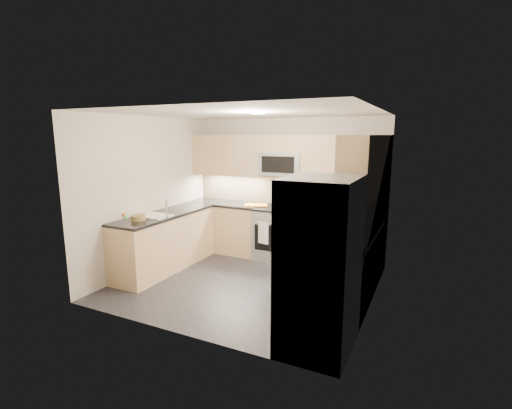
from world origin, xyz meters
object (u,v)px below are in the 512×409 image
(refrigerator, at_px, (320,265))
(utensil_bowl, at_px, (374,210))
(microwave, at_px, (282,164))
(fruit_basket, at_px, (138,218))
(gas_range, at_px, (278,234))
(cutting_board, at_px, (256,205))

(refrigerator, relative_size, utensil_bowl, 6.25)
(microwave, relative_size, fruit_basket, 3.50)
(gas_range, relative_size, microwave, 1.20)
(gas_range, xyz_separation_m, refrigerator, (1.45, -2.43, 0.45))
(refrigerator, bearing_deg, microwave, 119.62)
(utensil_bowl, xyz_separation_m, cutting_board, (-2.07, -0.04, -0.08))
(refrigerator, bearing_deg, cutting_board, 128.06)
(refrigerator, height_order, utensil_bowl, refrigerator)
(cutting_board, height_order, fruit_basket, fruit_basket)
(gas_range, height_order, refrigerator, refrigerator)
(gas_range, height_order, fruit_basket, fruit_basket)
(fruit_basket, bearing_deg, utensil_bowl, 30.83)
(gas_range, xyz_separation_m, fruit_basket, (-1.52, -1.83, 0.52))
(microwave, bearing_deg, cutting_board, -164.93)
(utensil_bowl, height_order, cutting_board, utensil_bowl)
(fruit_basket, bearing_deg, refrigerator, -11.30)
(microwave, relative_size, utensil_bowl, 2.64)
(cutting_board, xyz_separation_m, fruit_basket, (-1.07, -1.83, 0.03))
(microwave, relative_size, refrigerator, 0.42)
(microwave, distance_m, utensil_bowl, 1.76)
(microwave, height_order, fruit_basket, microwave)
(microwave, bearing_deg, refrigerator, -60.38)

